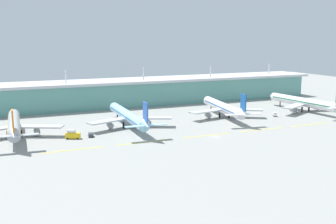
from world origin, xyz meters
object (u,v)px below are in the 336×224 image
(airliner_nearest, at_px, (14,125))
(airliner_near_middle, at_px, (128,116))
(fuel_truck, at_px, (72,134))
(baggage_cart, at_px, (275,114))
(airliner_far_middle, at_px, (224,107))
(airliner_farthest, at_px, (304,102))
(pushback_tug, at_px, (91,135))

(airliner_nearest, bearing_deg, airliner_near_middle, -1.09)
(airliner_near_middle, height_order, fuel_truck, airliner_near_middle)
(airliner_nearest, relative_size, baggage_cart, 16.84)
(airliner_far_middle, bearing_deg, airliner_nearest, -178.98)
(airliner_farthest, height_order, fuel_truck, airliner_farthest)
(airliner_far_middle, xyz_separation_m, fuel_truck, (-97.29, -17.53, -4.19))
(airliner_nearest, relative_size, airliner_far_middle, 1.01)
(airliner_nearest, xyz_separation_m, airliner_far_middle, (123.55, 2.20, -0.00))
(airliner_nearest, distance_m, fuel_truck, 30.69)
(baggage_cart, bearing_deg, airliner_far_middle, 163.19)
(fuel_truck, bearing_deg, airliner_near_middle, 22.86)
(airliner_near_middle, bearing_deg, airliner_far_middle, 3.01)
(airliner_nearest, relative_size, pushback_tug, 14.23)
(airliner_farthest, height_order, pushback_tug, airliner_farthest)
(pushback_tug, relative_size, fuel_truck, 0.62)
(fuel_truck, bearing_deg, airliner_far_middle, 10.21)
(airliner_far_middle, relative_size, airliner_farthest, 0.99)
(airliner_near_middle, xyz_separation_m, airliner_farthest, (124.77, 0.07, -0.00))
(airliner_near_middle, bearing_deg, fuel_truck, -157.14)
(pushback_tug, height_order, baggage_cart, baggage_cart)
(airliner_far_middle, distance_m, baggage_cart, 33.95)
(airliner_nearest, height_order, airliner_far_middle, same)
(airliner_nearest, bearing_deg, airliner_farthest, -0.33)
(pushback_tug, relative_size, baggage_cart, 1.18)
(baggage_cart, bearing_deg, airliner_farthest, 12.49)
(airliner_near_middle, bearing_deg, airliner_farthest, 0.03)
(airliner_far_middle, xyz_separation_m, pushback_tug, (-87.95, -16.84, -5.35))
(airliner_near_middle, xyz_separation_m, fuel_truck, (-33.66, -14.19, -4.19))
(airliner_near_middle, distance_m, baggage_cart, 96.10)
(pushback_tug, bearing_deg, airliner_farthest, 5.20)
(airliner_near_middle, bearing_deg, pushback_tug, -150.96)
(airliner_far_middle, bearing_deg, airliner_near_middle, -176.99)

